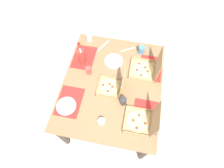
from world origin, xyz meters
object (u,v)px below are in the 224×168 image
object	(u,v)px
pizza_box_corner_right	(141,120)
soda_bottle	(81,54)
condiment_bowl	(101,121)
pizza_box_corner_left	(146,68)
cup_dark	(123,101)
plate_far_right	(114,61)
cup_clear_right	(141,50)
cup_red	(89,70)
cup_clear_left	(89,37)
pizza_box_edge_far	(112,86)
plate_far_left	(66,106)

from	to	relation	value
pizza_box_corner_right	soda_bottle	xyz separation A→B (m)	(-0.62, -0.79, 0.08)
condiment_bowl	pizza_box_corner_left	bearing A→B (deg)	152.22
cup_dark	plate_far_right	bearing A→B (deg)	-158.55
cup_dark	cup_clear_right	distance (m)	0.73
soda_bottle	cup_clear_right	size ratio (longest dim) A/B	3.31
cup_dark	condiment_bowl	world-z (taller)	cup_dark
pizza_box_corner_right	soda_bottle	distance (m)	1.01
soda_bottle	cup_dark	bearing A→B (deg)	52.02
cup_dark	cup_red	xyz separation A→B (m)	(-0.30, -0.46, 0.00)
soda_bottle	plate_far_right	bearing A→B (deg)	98.67
soda_bottle	cup_clear_right	world-z (taller)	soda_bottle
condiment_bowl	plate_far_right	bearing A→B (deg)	-178.65
pizza_box_corner_left	plate_far_right	world-z (taller)	pizza_box_corner_left
pizza_box_corner_left	cup_dark	size ratio (longest dim) A/B	3.34
pizza_box_corner_right	cup_red	distance (m)	0.82
cup_clear_left	condiment_bowl	xyz separation A→B (m)	(1.05, 0.40, -0.03)
pizza_box_edge_far	cup_dark	distance (m)	0.22
plate_far_left	cup_red	distance (m)	0.48
pizza_box_corner_right	cup_dark	xyz separation A→B (m)	(-0.17, -0.22, 0.00)
pizza_box_corner_left	cup_clear_left	size ratio (longest dim) A/B	3.17
plate_far_right	soda_bottle	distance (m)	0.40
plate_far_left	cup_red	bearing A→B (deg)	163.88
plate_far_right	soda_bottle	size ratio (longest dim) A/B	0.70
cup_dark	cup_red	size ratio (longest dim) A/B	0.95
plate_far_left	soda_bottle	xyz separation A→B (m)	(-0.61, 0.01, 0.12)
pizza_box_corner_left	plate_far_left	xyz separation A→B (m)	(0.61, -0.78, -0.04)
soda_bottle	cup_clear_left	distance (m)	0.35
cup_clear_right	cup_red	distance (m)	0.70
cup_dark	condiment_bowl	distance (m)	0.31
cup_dark	condiment_bowl	size ratio (longest dim) A/B	1.33
pizza_box_corner_left	cup_clear_left	xyz separation A→B (m)	(-0.34, -0.77, 0.00)
cup_dark	condiment_bowl	xyz separation A→B (m)	(0.25, -0.18, -0.03)
pizza_box_corner_right	plate_far_right	xyz separation A→B (m)	(-0.68, -0.41, -0.04)
pizza_box_edge_far	cup_clear_left	xyz separation A→B (m)	(-0.64, -0.42, 0.01)
cup_red	condiment_bowl	bearing A→B (deg)	26.51
plate_far_right	cup_red	xyz separation A→B (m)	(0.21, -0.26, 0.04)
cup_clear_right	cup_clear_left	distance (m)	0.69
soda_bottle	cup_dark	distance (m)	0.74
pizza_box_corner_left	soda_bottle	distance (m)	0.77
plate_far_left	cup_clear_right	distance (m)	1.12
condiment_bowl	pizza_box_corner_right	bearing A→B (deg)	101.48
plate_far_left	plate_far_right	size ratio (longest dim) A/B	0.94
plate_far_left	cup_dark	size ratio (longest dim) A/B	2.13
pizza_box_edge_far	cup_red	size ratio (longest dim) A/B	2.81
cup_dark	cup_clear_right	xyz separation A→B (m)	(-0.72, 0.11, -0.00)
pizza_box_edge_far	pizza_box_corner_left	size ratio (longest dim) A/B	0.88
cup_clear_right	plate_far_right	bearing A→B (deg)	-55.48
soda_bottle	condiment_bowl	bearing A→B (deg)	29.31
pizza_box_corner_left	plate_far_left	bearing A→B (deg)	-52.02
pizza_box_edge_far	plate_far_left	world-z (taller)	pizza_box_edge_far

